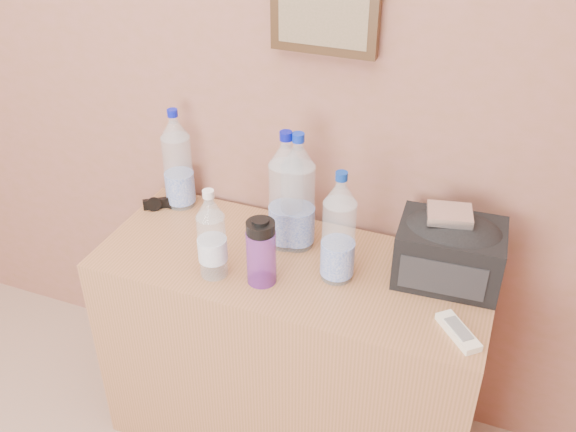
# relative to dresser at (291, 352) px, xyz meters

# --- Properties ---
(picture_frame) EXTENTS (0.30, 0.03, 0.25)m
(picture_frame) POSITION_rel_dresser_xyz_m (0.00, 0.24, 1.04)
(picture_frame) COLOR #382311
(picture_frame) RESTS_ON room_shell
(dresser) EXTENTS (1.16, 0.48, 0.72)m
(dresser) POSITION_rel_dresser_xyz_m (0.00, 0.00, 0.00)
(dresser) COLOR tan
(dresser) RESTS_ON ground
(pet_large_a) EXTENTS (0.09, 0.09, 0.34)m
(pet_large_a) POSITION_rel_dresser_xyz_m (-0.46, 0.17, 0.51)
(pet_large_a) COLOR silver
(pet_large_a) RESTS_ON dresser
(pet_large_b) EXTENTS (0.10, 0.10, 0.37)m
(pet_large_b) POSITION_rel_dresser_xyz_m (-0.02, 0.10, 0.52)
(pet_large_b) COLOR #AFBFD1
(pet_large_b) RESTS_ON dresser
(pet_large_c) EXTENTS (0.10, 0.10, 0.37)m
(pet_large_c) POSITION_rel_dresser_xyz_m (-0.05, 0.09, 0.53)
(pet_large_c) COLOR silver
(pet_large_c) RESTS_ON dresser
(pet_large_d) EXTENTS (0.09, 0.09, 0.34)m
(pet_large_d) POSITION_rel_dresser_xyz_m (0.14, -0.01, 0.51)
(pet_large_d) COLOR silver
(pet_large_d) RESTS_ON dresser
(pet_small) EXTENTS (0.08, 0.08, 0.27)m
(pet_small) POSITION_rel_dresser_xyz_m (-0.19, -0.13, 0.48)
(pet_small) COLOR silver
(pet_small) RESTS_ON dresser
(nalgene_bottle) EXTENTS (0.08, 0.08, 0.20)m
(nalgene_bottle) POSITION_rel_dresser_xyz_m (-0.05, -0.11, 0.46)
(nalgene_bottle) COLOR purple
(nalgene_bottle) RESTS_ON dresser
(sunglasses) EXTENTS (0.14, 0.12, 0.03)m
(sunglasses) POSITION_rel_dresser_xyz_m (-0.51, 0.13, 0.38)
(sunglasses) COLOR black
(sunglasses) RESTS_ON dresser
(ac_remote) EXTENTS (0.13, 0.14, 0.02)m
(ac_remote) POSITION_rel_dresser_xyz_m (0.50, -0.13, 0.37)
(ac_remote) COLOR white
(ac_remote) RESTS_ON dresser
(toiletry_bag) EXTENTS (0.30, 0.22, 0.19)m
(toiletry_bag) POSITION_rel_dresser_xyz_m (0.43, 0.09, 0.46)
(toiletry_bag) COLOR black
(toiletry_bag) RESTS_ON dresser
(foil_packet) EXTENTS (0.14, 0.12, 0.02)m
(foil_packet) POSITION_rel_dresser_xyz_m (0.41, 0.10, 0.57)
(foil_packet) COLOR white
(foil_packet) RESTS_ON toiletry_bag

